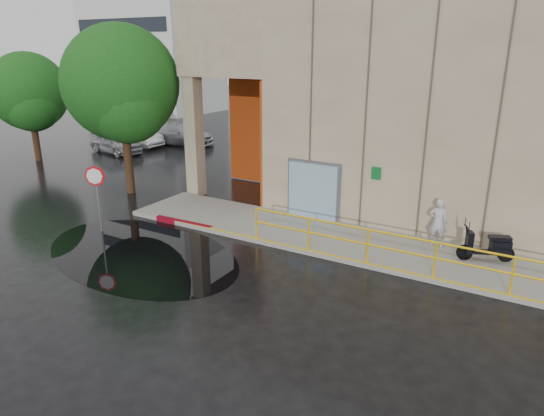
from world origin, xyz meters
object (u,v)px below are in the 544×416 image
at_px(scooter, 488,238).
at_px(car_c, 178,134).
at_px(tree_near, 122,88).
at_px(red_curb, 184,223).
at_px(tree_far, 29,95).
at_px(car_b, 132,136).
at_px(stop_sign, 96,184).
at_px(car_a, 115,142).
at_px(person, 438,222).

relative_size(scooter, car_c, 0.34).
xyz_separation_m(scooter, tree_near, (-14.46, 0.13, 3.64)).
xyz_separation_m(red_curb, tree_far, (-13.96, 4.03, 3.57)).
bearing_deg(red_curb, car_b, 142.00).
relative_size(scooter, tree_near, 0.23).
height_order(stop_sign, car_a, stop_sign).
height_order(tree_near, tree_far, tree_near).
bearing_deg(person, car_b, -25.23).
xyz_separation_m(scooter, car_a, (-21.65, 5.86, -0.21)).
relative_size(car_a, car_c, 0.81).
height_order(person, car_b, person).
height_order(stop_sign, car_c, stop_sign).
bearing_deg(red_curb, scooter, 10.83).
bearing_deg(tree_far, scooter, -5.17).
distance_m(scooter, car_b, 23.61).
xyz_separation_m(person, red_curb, (-8.33, -2.31, -0.84)).
xyz_separation_m(car_a, car_c, (1.46, 4.01, 0.04)).
distance_m(car_a, car_b, 2.07).
height_order(scooter, tree_near, tree_near).
height_order(red_curb, tree_far, tree_far).
relative_size(person, car_a, 0.40).
bearing_deg(car_c, tree_near, -158.46).
bearing_deg(car_a, red_curb, -112.03).
height_order(stop_sign, tree_far, tree_far).
distance_m(scooter, tree_far, 24.05).
xyz_separation_m(car_a, tree_near, (7.20, -5.73, 3.85)).
bearing_deg(scooter, person, 140.32).
distance_m(stop_sign, car_b, 15.55).
xyz_separation_m(scooter, red_curb, (-9.84, -1.88, -0.78)).
relative_size(car_b, car_c, 0.89).
distance_m(red_curb, car_b, 15.79).
height_order(scooter, tree_far, tree_far).
height_order(scooter, red_curb, scooter).
distance_m(red_curb, tree_far, 14.96).
distance_m(stop_sign, red_curb, 3.27).
height_order(red_curb, car_c, car_c).
bearing_deg(tree_near, car_c, 120.48).
bearing_deg(car_c, tree_far, 146.01).
bearing_deg(red_curb, car_a, 146.76).
bearing_deg(stop_sign, car_a, 130.05).
xyz_separation_m(person, stop_sign, (-10.45, -4.19, 0.79)).
distance_m(car_a, tree_far, 5.23).
bearing_deg(car_b, tree_far, 166.10).
bearing_deg(car_c, scooter, -125.00).
bearing_deg(scooter, car_c, 129.92).
height_order(person, scooter, person).
relative_size(scooter, car_b, 0.39).
height_order(car_b, car_c, car_b).
height_order(car_c, tree_near, tree_near).
bearing_deg(scooter, car_a, 140.83).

